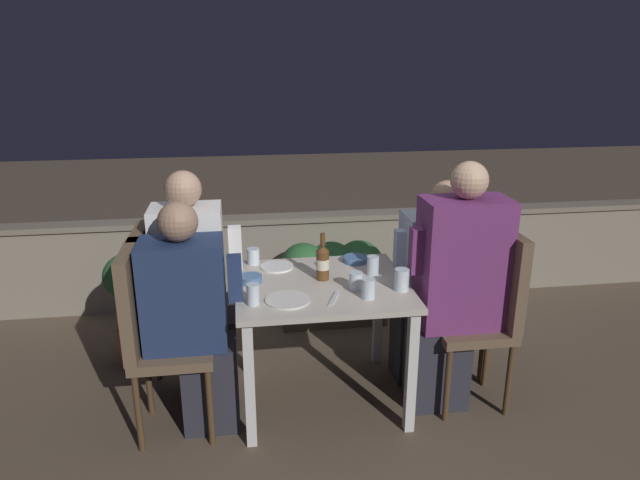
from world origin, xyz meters
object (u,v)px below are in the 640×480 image
at_px(chair_left_far, 160,300).
at_px(person_white_polo, 197,286).
at_px(person_purple_stripe, 455,289).
at_px(beer_bottle, 323,262).
at_px(chair_left_near, 151,326).
at_px(person_navy_jumper, 193,319).
at_px(chair_right_near, 489,303).
at_px(person_blue_shirt, 435,283).
at_px(potted_plant, 132,297).
at_px(chair_right_far, 469,282).

distance_m(chair_left_far, person_white_polo, 0.21).
relative_size(person_purple_stripe, beer_bottle, 5.23).
distance_m(chair_left_near, person_purple_stripe, 1.56).
height_order(chair_left_near, person_navy_jumper, person_navy_jumper).
relative_size(person_navy_jumper, person_white_polo, 0.94).
distance_m(chair_right_near, beer_bottle, 0.92).
bearing_deg(person_blue_shirt, chair_left_far, 179.86).
bearing_deg(chair_left_near, person_navy_jumper, 0.00).
bearing_deg(beer_bottle, potted_plant, 155.11).
xyz_separation_m(chair_left_far, person_white_polo, (0.20, 0.00, 0.07)).
xyz_separation_m(person_navy_jumper, chair_right_far, (1.56, 0.31, -0.02)).
distance_m(chair_left_near, person_white_polo, 0.38).
distance_m(chair_left_far, chair_right_near, 1.78).
relative_size(chair_left_near, chair_left_far, 1.00).
distance_m(person_white_polo, potted_plant, 0.63).
bearing_deg(potted_plant, chair_left_far, -60.49).
distance_m(chair_right_near, person_purple_stripe, 0.22).
distance_m(chair_right_far, beer_bottle, 0.91).
height_order(person_navy_jumper, person_white_polo, person_white_polo).
bearing_deg(chair_left_far, chair_right_near, -9.38).
bearing_deg(person_navy_jumper, chair_right_near, 0.71).
bearing_deg(chair_right_near, beer_bottle, 168.41).
distance_m(person_navy_jumper, person_blue_shirt, 1.39).
bearing_deg(beer_bottle, chair_right_far, 6.89).
bearing_deg(person_purple_stripe, person_blue_shirt, 90.64).
height_order(person_white_polo, person_blue_shirt, person_white_polo).
relative_size(person_white_polo, person_purple_stripe, 0.95).
bearing_deg(person_white_polo, beer_bottle, -9.24).
bearing_deg(chair_left_far, chair_left_near, -91.04).
bearing_deg(chair_left_far, beer_bottle, -7.15).
height_order(person_navy_jumper, potted_plant, person_navy_jumper).
bearing_deg(person_navy_jumper, person_blue_shirt, 12.70).
bearing_deg(chair_left_near, chair_left_far, 88.96).
bearing_deg(person_navy_jumper, person_purple_stripe, 0.81).
bearing_deg(person_purple_stripe, beer_bottle, 165.15).
bearing_deg(potted_plant, person_purple_stripe, -21.23).
height_order(chair_left_near, person_blue_shirt, person_blue_shirt).
bearing_deg(chair_right_far, person_navy_jumper, -168.92).
height_order(chair_left_near, chair_left_far, same).
relative_size(chair_left_far, person_purple_stripe, 0.73).
bearing_deg(potted_plant, person_navy_jumper, -59.10).
xyz_separation_m(chair_right_near, beer_bottle, (-0.88, 0.18, 0.21)).
bearing_deg(person_purple_stripe, person_navy_jumper, -179.19).
bearing_deg(chair_left_near, potted_plant, 107.35).
bearing_deg(beer_bottle, person_white_polo, 170.76).
bearing_deg(chair_right_far, person_blue_shirt, 180.00).
xyz_separation_m(chair_left_far, beer_bottle, (0.88, -0.11, 0.21)).
distance_m(person_white_polo, chair_right_far, 1.56).
relative_size(chair_right_far, potted_plant, 1.37).
height_order(chair_left_near, person_white_polo, person_white_polo).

